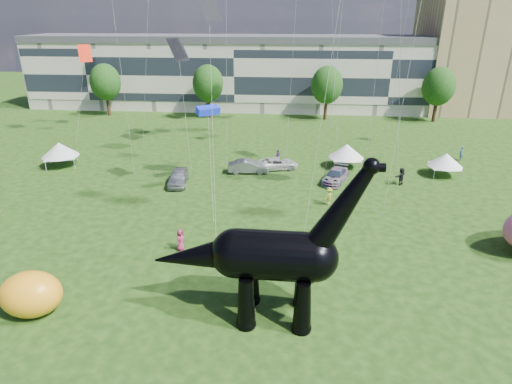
{
  "coord_description": "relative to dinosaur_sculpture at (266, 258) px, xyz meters",
  "views": [
    {
      "loc": [
        2.5,
        -19.94,
        16.73
      ],
      "look_at": [
        0.08,
        8.0,
        5.0
      ],
      "focal_mm": 30.0,
      "sensor_mm": 36.0,
      "label": 1
    }
  ],
  "objects": [
    {
      "name": "inflatable_yellow",
      "position": [
        -13.87,
        -1.13,
        -2.55
      ],
      "size": [
        3.89,
        3.13,
        2.8
      ],
      "primitive_type": "ellipsoid",
      "rotation": [
        0.0,
        0.0,
        0.1
      ],
      "color": "#FF9F1A",
      "rests_on": "ground"
    },
    {
      "name": "dinosaur_sculpture",
      "position": [
        0.0,
        0.0,
        0.0
      ],
      "size": [
        12.77,
        3.58,
        10.47
      ],
      "rotation": [
        0.0,
        0.0,
        -0.03
      ],
      "color": "black",
      "rests_on": "ground"
    },
    {
      "name": "car_dark",
      "position": [
        6.02,
        22.55,
        -3.25
      ],
      "size": [
        3.57,
        5.21,
        1.4
      ],
      "primitive_type": "imported",
      "rotation": [
        0.0,
        0.0,
        -0.37
      ],
      "color": "#595960",
      "rests_on": "ground"
    },
    {
      "name": "car_silver",
      "position": [
        -10.58,
        20.41,
        -3.16
      ],
      "size": [
        2.37,
        4.84,
        1.59
      ],
      "primitive_type": "imported",
      "rotation": [
        0.0,
        0.0,
        0.11
      ],
      "color": "#BBBBC0",
      "rests_on": "ground"
    },
    {
      "name": "tree_far_right",
      "position": [
        24.72,
        52.06,
        2.34
      ],
      "size": [
        5.2,
        5.2,
        9.44
      ],
      "color": "#382314",
      "rests_on": "ground"
    },
    {
      "name": "tree_mid_left",
      "position": [
        -13.28,
        52.06,
        2.34
      ],
      "size": [
        5.2,
        5.2,
        9.44
      ],
      "color": "#382314",
      "rests_on": "ground"
    },
    {
      "name": "tree_mid_right",
      "position": [
        6.72,
        52.06,
        2.34
      ],
      "size": [
        5.2,
        5.2,
        9.44
      ],
      "color": "#382314",
      "rests_on": "ground"
    },
    {
      "name": "ground",
      "position": [
        -1.28,
        -0.94,
        -3.95
      ],
      "size": [
        220.0,
        220.0,
        0.0
      ],
      "primitive_type": "plane",
      "color": "#16330C",
      "rests_on": "ground"
    },
    {
      "name": "tree_far_left",
      "position": [
        -31.28,
        52.06,
        2.34
      ],
      "size": [
        5.2,
        5.2,
        9.44
      ],
      "color": "#382314",
      "rests_on": "ground"
    },
    {
      "name": "gazebo_far",
      "position": [
        18.21,
        25.56,
        -2.13
      ],
      "size": [
        3.88,
        3.88,
        2.59
      ],
      "rotation": [
        0.0,
        0.0,
        -0.05
      ],
      "color": "white",
      "rests_on": "ground"
    },
    {
      "name": "car_grey",
      "position": [
        -3.6,
        24.56,
        -3.2
      ],
      "size": [
        4.68,
        2.01,
        1.5
      ],
      "primitive_type": "imported",
      "rotation": [
        0.0,
        0.0,
        1.66
      ],
      "color": "slate",
      "rests_on": "ground"
    },
    {
      "name": "apartment_block",
      "position": [
        38.72,
        64.06,
        7.05
      ],
      "size": [
        28.0,
        18.0,
        22.0
      ],
      "primitive_type": "cube",
      "color": "tan",
      "rests_on": "ground"
    },
    {
      "name": "visitors",
      "position": [
        -1.52,
        13.83,
        -3.06
      ],
      "size": [
        55.08,
        40.52,
        1.89
      ],
      "color": "olive",
      "rests_on": "ground"
    },
    {
      "name": "car_white",
      "position": [
        -0.35,
        26.17,
        -3.29
      ],
      "size": [
        5.18,
        3.33,
        1.33
      ],
      "primitive_type": "imported",
      "rotation": [
        0.0,
        0.0,
        1.82
      ],
      "color": "silver",
      "rests_on": "ground"
    },
    {
      "name": "gazebo_near",
      "position": [
        7.58,
        27.43,
        -1.98
      ],
      "size": [
        4.15,
        4.15,
        2.81
      ],
      "rotation": [
        0.0,
        0.0,
        0.03
      ],
      "color": "white",
      "rests_on": "ground"
    },
    {
      "name": "gazebo_left",
      "position": [
        -25.82,
        24.93,
        -1.92
      ],
      "size": [
        5.36,
        5.36,
        2.89
      ],
      "rotation": [
        0.0,
        0.0,
        0.37
      ],
      "color": "silver",
      "rests_on": "ground"
    },
    {
      "name": "terrace_row",
      "position": [
        -9.28,
        61.06,
        2.05
      ],
      "size": [
        78.0,
        11.0,
        12.0
      ],
      "primitive_type": "cube",
      "color": "beige",
      "rests_on": "ground"
    }
  ]
}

